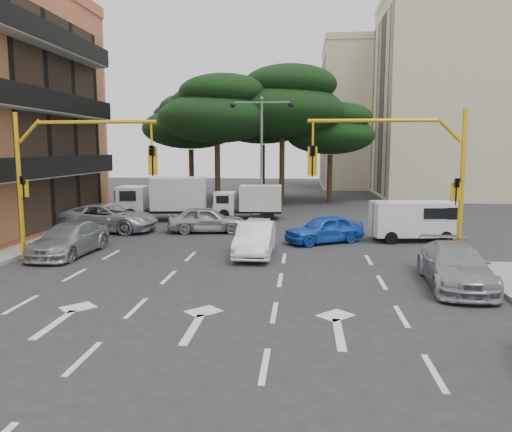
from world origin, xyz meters
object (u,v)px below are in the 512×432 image
at_px(car_silver_wagon, 69,239).
at_px(box_truck_a, 163,199).
at_px(car_blue_compact, 324,229).
at_px(car_silver_cross_b, 207,219).
at_px(street_lamp_center, 262,135).
at_px(signal_mast_right, 413,167).
at_px(car_silver_parked, 455,266).
at_px(box_truck_b, 248,202).
at_px(van_white, 413,221).
at_px(signal_mast_left, 61,166).
at_px(car_silver_cross_a, 108,218).
at_px(car_white_hatch, 255,239).

xyz_separation_m(car_silver_wagon, box_truck_a, (1.14, 10.66, 0.69)).
height_order(car_blue_compact, car_silver_cross_b, car_silver_cross_b).
height_order(street_lamp_center, car_silver_wagon, street_lamp_center).
relative_size(signal_mast_right, car_silver_parked, 1.25).
height_order(street_lamp_center, car_silver_cross_b, street_lamp_center).
bearing_deg(car_silver_parked, signal_mast_right, 119.14).
height_order(street_lamp_center, box_truck_b, street_lamp_center).
bearing_deg(street_lamp_center, van_white, -43.65).
distance_m(car_silver_cross_b, box_truck_a, 5.73).
bearing_deg(van_white, car_silver_cross_b, -105.27).
distance_m(signal_mast_right, car_blue_compact, 6.81).
xyz_separation_m(signal_mast_left, car_silver_cross_a, (-1.20, 7.45, -3.12)).
height_order(signal_mast_right, box_truck_b, signal_mast_right).
xyz_separation_m(street_lamp_center, box_truck_a, (-6.15, -2.00, -4.05)).
distance_m(car_silver_wagon, box_truck_b, 13.57).
bearing_deg(car_silver_parked, car_silver_wagon, 170.61).
height_order(signal_mast_left, box_truck_a, signal_mast_left).
bearing_deg(signal_mast_left, box_truck_a, 86.86).
bearing_deg(signal_mast_right, signal_mast_left, 180.00).
xyz_separation_m(car_silver_cross_b, box_truck_a, (-3.66, 4.35, 0.66)).
bearing_deg(van_white, street_lamp_center, -140.97).
relative_size(car_white_hatch, car_silver_cross_b, 1.02).
bearing_deg(car_white_hatch, street_lamp_center, 93.75).
relative_size(signal_mast_left, car_white_hatch, 1.39).
relative_size(car_blue_compact, box_truck_a, 0.71).
relative_size(signal_mast_right, car_silver_wagon, 1.26).
bearing_deg(signal_mast_left, van_white, 22.28).
height_order(car_white_hatch, car_blue_compact, car_white_hatch).
bearing_deg(signal_mast_left, car_blue_compact, 26.14).
xyz_separation_m(signal_mast_right, box_truck_b, (-7.60, 13.26, -2.79)).
distance_m(signal_mast_left, car_silver_parked, 15.16).
distance_m(street_lamp_center, box_truck_a, 7.63).
height_order(signal_mast_right, van_white, signal_mast_right).
xyz_separation_m(street_lamp_center, van_white, (8.23, -7.85, -4.42)).
xyz_separation_m(signal_mast_left, car_silver_parked, (14.66, -2.22, -3.19)).
height_order(signal_mast_left, car_silver_cross_a, signal_mast_left).
xyz_separation_m(signal_mast_right, car_silver_wagon, (-14.09, 1.35, -3.19)).
relative_size(car_silver_wagon, van_white, 1.19).
xyz_separation_m(car_blue_compact, car_silver_parked, (4.04, -7.43, 0.02)).
xyz_separation_m(signal_mast_left, car_silver_wagon, (-0.48, 1.35, -3.19)).
xyz_separation_m(van_white, box_truck_b, (-9.02, 7.11, 0.09)).
distance_m(signal_mast_right, car_silver_wagon, 14.51).
height_order(car_silver_cross_a, box_truck_a, box_truck_a).
bearing_deg(car_blue_compact, car_silver_parked, -2.14).
xyz_separation_m(signal_mast_left, car_blue_compact, (10.62, 5.21, -3.21)).
bearing_deg(signal_mast_left, car_silver_cross_a, 99.12).
bearing_deg(car_silver_cross_a, car_silver_parked, -115.01).
xyz_separation_m(car_silver_cross_b, box_truck_b, (1.69, 5.61, 0.38)).
height_order(signal_mast_left, car_silver_parked, signal_mast_left).
relative_size(van_white, box_truck_b, 0.90).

